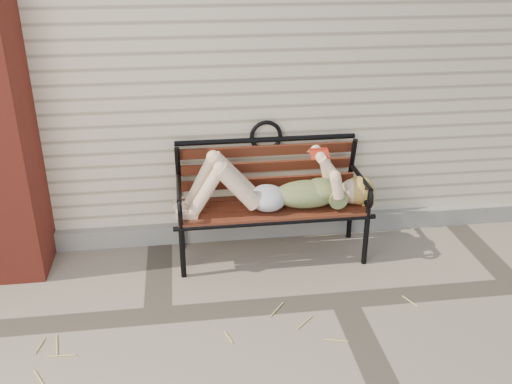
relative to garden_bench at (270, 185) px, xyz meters
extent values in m
plane|color=#786D5C|center=(0.40, -0.74, -0.56)|extent=(80.00, 80.00, 0.00)
cube|color=beige|center=(0.40, 2.26, 0.94)|extent=(8.00, 4.00, 3.00)
cube|color=gray|center=(0.40, 0.23, -0.48)|extent=(8.00, 0.10, 0.15)
cylinder|color=black|center=(-0.67, -0.30, -0.35)|extent=(0.04, 0.04, 0.41)
cylinder|color=black|center=(-0.67, 0.11, -0.35)|extent=(0.04, 0.04, 0.41)
cylinder|color=black|center=(0.67, -0.30, -0.35)|extent=(0.04, 0.04, 0.41)
cylinder|color=black|center=(0.67, 0.11, -0.35)|extent=(0.04, 0.04, 0.41)
cube|color=#602518|center=(0.00, -0.10, -0.15)|extent=(1.39, 0.45, 0.03)
cylinder|color=black|center=(0.00, -0.30, -0.16)|extent=(1.46, 0.04, 0.04)
cylinder|color=black|center=(0.00, 0.11, -0.16)|extent=(1.46, 0.04, 0.04)
torus|color=black|center=(0.00, 0.21, 0.31)|extent=(0.25, 0.03, 0.25)
ellipsoid|color=#0B464D|center=(0.26, -0.12, -0.04)|extent=(0.49, 0.28, 0.19)
ellipsoid|color=#0B464D|center=(0.36, -0.12, 0.00)|extent=(0.24, 0.27, 0.15)
ellipsoid|color=silver|center=(-0.04, -0.12, -0.05)|extent=(0.27, 0.31, 0.17)
sphere|color=beige|center=(0.61, -0.12, -0.04)|extent=(0.20, 0.20, 0.20)
ellipsoid|color=tan|center=(0.66, -0.12, -0.03)|extent=(0.23, 0.23, 0.21)
cube|color=#AA2713|center=(0.33, -0.12, 0.31)|extent=(0.13, 0.02, 0.02)
cube|color=white|center=(0.33, -0.16, 0.29)|extent=(0.13, 0.08, 0.05)
cube|color=white|center=(0.33, -0.08, 0.29)|extent=(0.13, 0.08, 0.05)
cube|color=#AA2713|center=(0.33, -0.16, 0.29)|extent=(0.14, 0.09, 0.05)
cube|color=#AA2713|center=(0.33, -0.08, 0.29)|extent=(0.14, 0.09, 0.05)
cylinder|color=#CFB865|center=(0.33, -1.08, -0.55)|extent=(0.05, 0.10, 0.01)
cylinder|color=#CFB865|center=(-1.39, -1.04, -0.55)|extent=(0.05, 0.08, 0.01)
cylinder|color=#CFB865|center=(-0.57, -0.84, -0.55)|extent=(0.10, 0.02, 0.01)
cylinder|color=#CFB865|center=(1.04, -0.93, -0.55)|extent=(0.08, 0.13, 0.01)
cylinder|color=#CFB865|center=(-0.93, -0.76, -0.55)|extent=(0.07, 0.09, 0.01)
cylinder|color=#CFB865|center=(-1.19, -0.84, -0.55)|extent=(0.15, 0.02, 0.01)
cylinder|color=#CFB865|center=(1.10, -1.54, -0.55)|extent=(0.09, 0.13, 0.01)
cylinder|color=#CFB865|center=(-0.20, -0.92, -0.55)|extent=(0.12, 0.15, 0.01)
camera|label=1|loc=(-0.63, -3.84, 1.73)|focal=40.00mm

